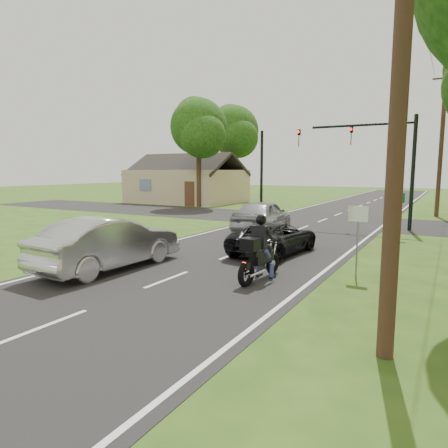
% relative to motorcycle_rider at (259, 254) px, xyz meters
% --- Properties ---
extents(ground, '(140.00, 140.00, 0.00)m').
position_rel_motorcycle_rider_xyz_m(ground, '(-2.34, -1.26, -0.76)').
color(ground, '#2B4B15').
rests_on(ground, ground).
extents(road, '(8.00, 100.00, 0.01)m').
position_rel_motorcycle_rider_xyz_m(road, '(-2.34, 8.74, -0.76)').
color(road, black).
rests_on(road, ground).
extents(cross_road, '(60.00, 7.00, 0.01)m').
position_rel_motorcycle_rider_xyz_m(cross_road, '(-2.34, 14.74, -0.76)').
color(cross_road, black).
rests_on(cross_road, ground).
extents(motorcycle_rider, '(0.66, 2.26, 1.95)m').
position_rel_motorcycle_rider_xyz_m(motorcycle_rider, '(0.00, 0.00, 0.00)').
color(motorcycle_rider, black).
rests_on(motorcycle_rider, ground).
extents(dark_suv, '(2.41, 4.54, 1.22)m').
position_rel_motorcycle_rider_xyz_m(dark_suv, '(-1.07, 3.74, -0.14)').
color(dark_suv, black).
rests_on(dark_suv, road).
extents(silver_sedan, '(1.94, 5.13, 1.67)m').
position_rel_motorcycle_rider_xyz_m(silver_sedan, '(-4.76, -1.13, 0.08)').
color(silver_sedan, '#B2B2B7').
rests_on(silver_sedan, road).
extents(silver_suv, '(2.45, 5.10, 1.68)m').
position_rel_motorcycle_rider_xyz_m(silver_suv, '(-3.66, 8.38, 0.09)').
color(silver_suv, '#9C9EA3').
rests_on(silver_suv, road).
extents(traffic_signal, '(6.38, 0.44, 6.00)m').
position_rel_motorcycle_rider_xyz_m(traffic_signal, '(1.00, 12.74, 3.37)').
color(traffic_signal, black).
rests_on(traffic_signal, ground).
extents(signal_pole_far, '(0.20, 0.20, 6.00)m').
position_rel_motorcycle_rider_xyz_m(signal_pole_far, '(-7.54, 16.74, 2.24)').
color(signal_pole_far, black).
rests_on(signal_pole_far, ground).
extents(utility_pole_near, '(1.60, 0.28, 10.00)m').
position_rel_motorcycle_rider_xyz_m(utility_pole_near, '(3.86, -3.26, 4.32)').
color(utility_pole_near, '#4B2F22').
rests_on(utility_pole_near, ground).
extents(utility_pole_far, '(1.60, 0.28, 10.00)m').
position_rel_motorcycle_rider_xyz_m(utility_pole_far, '(3.86, 20.74, 4.32)').
color(utility_pole_far, '#4B2F22').
rests_on(utility_pole_far, ground).
extents(sign_white, '(0.55, 0.07, 2.12)m').
position_rel_motorcycle_rider_xyz_m(sign_white, '(2.36, 1.72, 0.83)').
color(sign_white, slate).
rests_on(sign_white, ground).
extents(sign_green, '(0.55, 0.07, 2.12)m').
position_rel_motorcycle_rider_xyz_m(sign_green, '(2.56, 9.72, 0.83)').
color(sign_green, slate).
rests_on(sign_green, ground).
extents(tree_left_near, '(5.12, 4.96, 9.22)m').
position_rel_motorcycle_rider_xyz_m(tree_left_near, '(-14.07, 18.52, 5.77)').
color(tree_left_near, '#332316').
rests_on(tree_left_near, ground).
extents(tree_left_far, '(5.76, 5.58, 10.14)m').
position_rel_motorcycle_rider_xyz_m(tree_left_far, '(-16.03, 28.50, 6.37)').
color(tree_left_far, '#332316').
rests_on(tree_left_far, ground).
extents(house, '(10.20, 8.00, 4.84)m').
position_rel_motorcycle_rider_xyz_m(house, '(-18.34, 22.74, 1.00)').
color(house, tan).
rests_on(house, ground).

